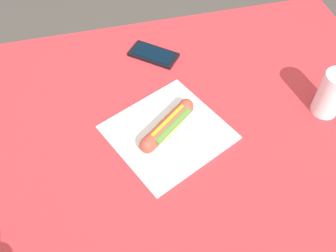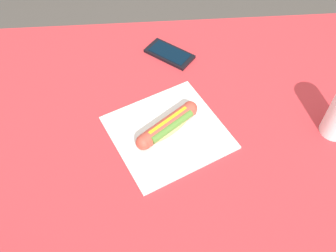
# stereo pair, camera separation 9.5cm
# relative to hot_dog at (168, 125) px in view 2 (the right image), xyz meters

# --- Properties ---
(ground_plane) EXTENTS (6.00, 6.00, 0.00)m
(ground_plane) POSITION_rel_hot_dog_xyz_m (-0.06, 0.02, -0.79)
(ground_plane) COLOR #47423D
(ground_plane) RESTS_ON ground
(dining_table) EXTENTS (1.22, 0.99, 0.75)m
(dining_table) POSITION_rel_hot_dog_xyz_m (-0.06, 0.02, -0.15)
(dining_table) COLOR brown
(dining_table) RESTS_ON ground
(paper_wrapper) EXTENTS (0.36, 0.35, 0.01)m
(paper_wrapper) POSITION_rel_hot_dog_xyz_m (0.00, -0.00, -0.03)
(paper_wrapper) COLOR silver
(paper_wrapper) RESTS_ON dining_table
(hot_dog) EXTENTS (0.17, 0.14, 0.05)m
(hot_dog) POSITION_rel_hot_dog_xyz_m (0.00, 0.00, 0.00)
(hot_dog) COLOR #DBB26B
(hot_dog) RESTS_ON paper_wrapper
(cell_phone) EXTENTS (0.16, 0.15, 0.01)m
(cell_phone) POSITION_rel_hot_dog_xyz_m (-0.03, -0.30, -0.03)
(cell_phone) COLOR black
(cell_phone) RESTS_ON dining_table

